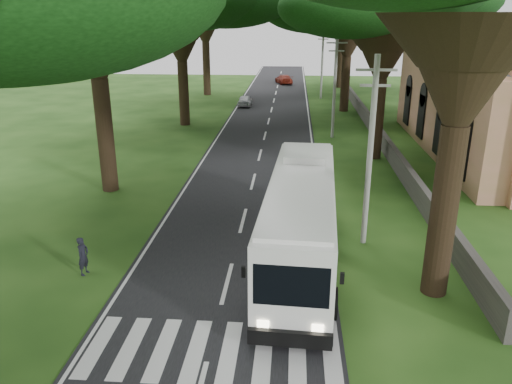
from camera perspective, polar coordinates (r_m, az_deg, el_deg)
ground at (r=17.19m, az=-4.22°, el=-13.71°), size 140.00×140.00×0.00m
road at (r=40.38m, az=0.93°, el=6.11°), size 8.00×120.00×0.04m
crosswalk at (r=15.58m, az=-5.34°, el=-17.72°), size 8.00×3.00×0.01m
property_wall at (r=39.77m, az=13.98°, el=6.19°), size 0.35×50.00×1.20m
pole_near at (r=21.11m, az=12.93°, el=4.71°), size 1.60×0.24×8.00m
pole_mid at (r=40.66m, az=8.99°, el=11.95°), size 1.60×0.24×8.00m
pole_far at (r=60.51m, az=7.57°, el=14.46°), size 1.60×0.24×8.00m
tree_r_far at (r=70.48m, az=10.01°, el=20.57°), size 16.07×16.07×14.45m
coach_bus at (r=19.82m, az=5.15°, el=-2.84°), size 3.31×12.04×3.51m
distant_car_a at (r=55.20m, az=-1.27°, el=10.41°), size 1.41×3.49×1.19m
distant_car_c at (r=73.92m, az=3.20°, el=12.76°), size 2.92×4.74×1.28m
pedestrian at (r=20.24m, az=-19.16°, el=-6.92°), size 0.47×0.62×1.52m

